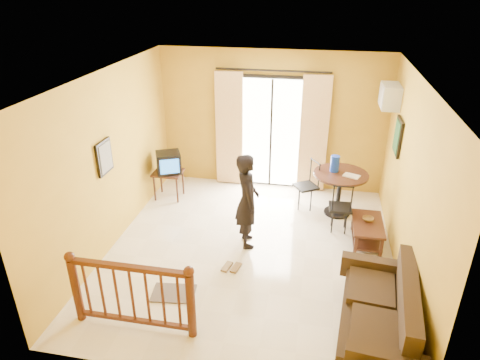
% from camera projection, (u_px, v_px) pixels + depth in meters
% --- Properties ---
extents(ground, '(5.00, 5.00, 0.00)m').
position_uv_depth(ground, '(250.00, 251.00, 6.93)').
color(ground, beige).
rests_on(ground, ground).
extents(room_shell, '(5.00, 5.00, 5.00)m').
position_uv_depth(room_shell, '(251.00, 153.00, 6.19)').
color(room_shell, white).
rests_on(room_shell, ground).
extents(balcony_door, '(2.25, 0.14, 2.46)m').
position_uv_depth(balcony_door, '(271.00, 132.00, 8.57)').
color(balcony_door, black).
rests_on(balcony_door, ground).
extents(tv_table, '(0.56, 0.46, 0.56)m').
position_uv_depth(tv_table, '(168.00, 175.00, 8.40)').
color(tv_table, black).
rests_on(tv_table, ground).
extents(television, '(0.58, 0.56, 0.40)m').
position_uv_depth(television, '(169.00, 162.00, 8.27)').
color(television, black).
rests_on(television, tv_table).
extents(picture_left, '(0.05, 0.42, 0.52)m').
position_uv_depth(picture_left, '(104.00, 157.00, 6.46)').
color(picture_left, black).
rests_on(picture_left, room_shell).
extents(dining_table, '(0.98, 0.98, 0.82)m').
position_uv_depth(dining_table, '(340.00, 182.00, 7.75)').
color(dining_table, black).
rests_on(dining_table, ground).
extents(water_jug, '(0.16, 0.16, 0.30)m').
position_uv_depth(water_jug, '(335.00, 164.00, 7.69)').
color(water_jug, '#1230AC').
rests_on(water_jug, dining_table).
extents(serving_tray, '(0.33, 0.27, 0.02)m').
position_uv_depth(serving_tray, '(351.00, 176.00, 7.55)').
color(serving_tray, beige).
rests_on(serving_tray, dining_table).
extents(dining_chairs, '(1.10, 1.18, 0.95)m').
position_uv_depth(dining_chairs, '(320.00, 218.00, 7.86)').
color(dining_chairs, black).
rests_on(dining_chairs, ground).
extents(air_conditioner, '(0.31, 0.60, 0.40)m').
position_uv_depth(air_conditioner, '(390.00, 96.00, 7.37)').
color(air_conditioner, silver).
rests_on(air_conditioner, room_shell).
extents(botanical_print, '(0.05, 0.50, 0.60)m').
position_uv_depth(botanical_print, '(398.00, 137.00, 6.99)').
color(botanical_print, black).
rests_on(botanical_print, room_shell).
extents(coffee_table, '(0.49, 0.88, 0.39)m').
position_uv_depth(coffee_table, '(367.00, 229.00, 7.03)').
color(coffee_table, black).
rests_on(coffee_table, ground).
extents(bowl, '(0.20, 0.20, 0.06)m').
position_uv_depth(bowl, '(368.00, 219.00, 7.01)').
color(bowl, brown).
rests_on(bowl, coffee_table).
extents(sofa, '(1.00, 1.87, 0.85)m').
position_uv_depth(sofa, '(381.00, 317.00, 5.14)').
color(sofa, '#2F2012').
rests_on(sofa, ground).
extents(standing_person, '(0.54, 0.67, 1.59)m').
position_uv_depth(standing_person, '(247.00, 201.00, 6.79)').
color(standing_person, black).
rests_on(standing_person, ground).
extents(stair_balustrade, '(1.63, 0.13, 1.04)m').
position_uv_depth(stair_balustrade, '(131.00, 291.00, 5.20)').
color(stair_balustrade, '#471E0F').
rests_on(stair_balustrade, ground).
extents(doormat, '(0.64, 0.47, 0.02)m').
position_uv_depth(doormat, '(174.00, 293.00, 5.99)').
color(doormat, '#534942').
rests_on(doormat, ground).
extents(sandals, '(0.29, 0.27, 0.03)m').
position_uv_depth(sandals, '(231.00, 267.00, 6.52)').
color(sandals, brown).
rests_on(sandals, ground).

